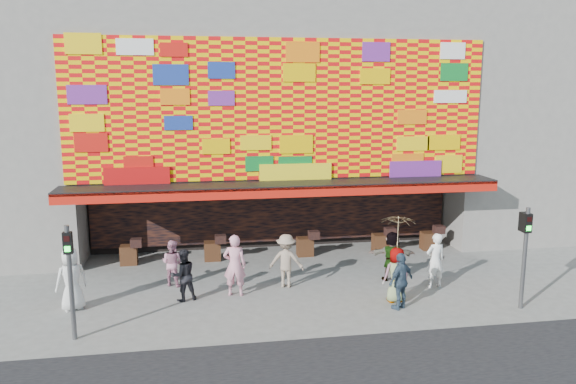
% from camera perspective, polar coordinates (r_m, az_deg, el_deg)
% --- Properties ---
extents(ground, '(90.00, 90.00, 0.00)m').
position_cam_1_polar(ground, '(17.12, 1.42, -11.11)').
color(ground, slate).
rests_on(ground, ground).
extents(shop_building, '(15.20, 9.40, 10.00)m').
position_cam_1_polar(shop_building, '(24.00, -2.24, 8.01)').
color(shop_building, gray).
rests_on(shop_building, ground).
extents(neighbor_right, '(11.00, 8.00, 12.00)m').
position_cam_1_polar(neighbor_right, '(28.53, 25.03, 9.00)').
color(neighbor_right, gray).
rests_on(neighbor_right, ground).
extents(signal_left, '(0.22, 0.20, 3.00)m').
position_cam_1_polar(signal_left, '(15.14, -21.29, -7.35)').
color(signal_left, '#59595B').
rests_on(signal_left, ground).
extents(signal_right, '(0.22, 0.20, 3.00)m').
position_cam_1_polar(signal_right, '(17.44, 22.97, -5.12)').
color(signal_right, '#59595B').
rests_on(signal_right, ground).
extents(ped_a, '(1.07, 0.94, 1.84)m').
position_cam_1_polar(ped_a, '(17.41, -21.15, -8.26)').
color(ped_a, silver).
rests_on(ped_a, ground).
extents(ped_b, '(0.78, 0.59, 1.93)m').
position_cam_1_polar(ped_b, '(17.40, -5.43, -7.41)').
color(ped_b, pink).
rests_on(ped_b, ground).
extents(ped_c, '(0.93, 0.82, 1.60)m').
position_cam_1_polar(ped_c, '(17.27, -10.60, -8.27)').
color(ped_c, black).
rests_on(ped_c, ground).
extents(ped_d, '(1.26, 0.94, 1.73)m').
position_cam_1_polar(ped_d, '(18.09, -0.18, -6.99)').
color(ped_d, gray).
rests_on(ped_d, ground).
extents(ped_e, '(1.05, 0.86, 1.68)m').
position_cam_1_polar(ped_e, '(16.68, 11.39, -8.85)').
color(ped_e, '#364A5E').
rests_on(ped_e, ground).
extents(ped_f, '(1.61, 0.83, 1.66)m').
position_cam_1_polar(ped_f, '(18.99, 10.52, -6.41)').
color(ped_f, gray).
rests_on(ped_f, ground).
extents(ped_g, '(0.86, 0.60, 1.67)m').
position_cam_1_polar(ped_g, '(17.18, 10.96, -8.27)').
color(ped_g, gray).
rests_on(ped_g, ground).
extents(ped_h, '(0.71, 0.52, 1.78)m').
position_cam_1_polar(ped_h, '(18.63, 14.73, -6.74)').
color(ped_h, white).
rests_on(ped_h, ground).
extents(ped_i, '(0.92, 0.86, 1.50)m').
position_cam_1_polar(ped_i, '(18.62, -11.67, -7.06)').
color(ped_i, '#C57F9B').
rests_on(ped_i, ground).
extents(parasol, '(1.24, 1.26, 1.89)m').
position_cam_1_polar(parasol, '(16.80, 11.12, -3.96)').
color(parasol, beige).
rests_on(parasol, ground).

